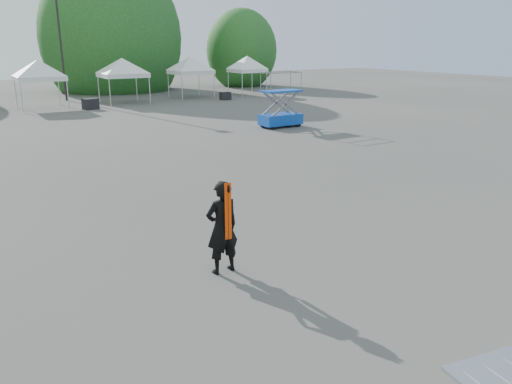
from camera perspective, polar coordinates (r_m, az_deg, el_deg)
ground at (r=12.09m, az=-3.82°, el=-4.78°), size 120.00×120.00×0.00m
light_pole_east at (r=42.78m, az=-21.59°, el=17.07°), size 0.60×0.25×9.80m
tree_mid_e at (r=51.00m, az=-16.18°, el=16.55°), size 5.12×5.12×7.79m
tree_far_e at (r=54.29m, az=-1.65°, el=15.86°), size 3.84×3.84×5.84m
tent_e at (r=37.93m, az=-23.67°, el=13.30°), size 4.38×4.38×3.88m
tent_f at (r=39.67m, az=-15.08°, el=14.19°), size 4.51×4.51×3.88m
tent_g at (r=42.71m, az=-7.54°, el=14.74°), size 4.33×4.33×3.88m
tent_h at (r=44.80m, az=-1.02°, el=14.96°), size 3.78×3.78×3.88m
man at (r=9.81m, az=-3.89°, el=-4.05°), size 0.71×0.48×1.90m
scissor_lift at (r=27.31m, az=2.85°, el=10.49°), size 2.29×1.18×2.92m
crate_mid at (r=36.70m, az=-18.39°, el=9.53°), size 1.09×0.94×0.74m
crate_east at (r=40.87m, az=-3.52°, el=10.90°), size 0.80×0.62×0.62m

